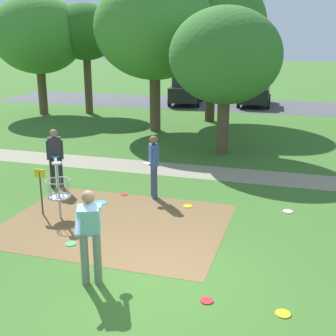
{
  "coord_description": "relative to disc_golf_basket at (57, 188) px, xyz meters",
  "views": [
    {
      "loc": [
        2.3,
        -6.56,
        4.17
      ],
      "look_at": [
        -0.82,
        3.74,
        1.0
      ],
      "focal_mm": 47.46,
      "sensor_mm": 36.0,
      "label": 1
    }
  ],
  "objects": [
    {
      "name": "tree_near_left",
      "position": [
        2.66,
        7.27,
        2.78
      ],
      "size": [
        4.0,
        4.0,
        5.25
      ],
      "color": "brown",
      "rests_on": "ground"
    },
    {
      "name": "frisbee_near_basket",
      "position": [
        4.16,
        -2.43,
        -0.74
      ],
      "size": [
        0.22,
        0.22,
        0.02
      ],
      "primitive_type": "cylinder",
      "color": "red",
      "rests_on": "ground"
    },
    {
      "name": "gravel_path",
      "position": [
        3.1,
        4.7,
        -0.75
      ],
      "size": [
        40.0,
        1.48,
        0.0
      ],
      "primitive_type": "cube",
      "color": "gray",
      "rests_on": "ground"
    },
    {
      "name": "player_waiting_left",
      "position": [
        1.75,
        2.01,
        0.21
      ],
      "size": [
        0.45,
        0.49,
        1.71
      ],
      "color": "#384260",
      "rests_on": "ground"
    },
    {
      "name": "player_throwing",
      "position": [
        -1.2,
        2.0,
        0.21
      ],
      "size": [
        0.49,
        0.45,
        1.71
      ],
      "color": "#232328",
      "rests_on": "ground"
    },
    {
      "name": "disc_golf_basket",
      "position": [
        0.0,
        0.0,
        0.0
      ],
      "size": [
        0.98,
        0.58,
        1.39
      ],
      "color": "#9E9EA3",
      "rests_on": "ground"
    },
    {
      "name": "player_foreground_watching",
      "position": [
        2.1,
        -2.45,
        0.23
      ],
      "size": [
        0.48,
        1.17,
        1.71
      ],
      "color": "slate",
      "rests_on": "ground"
    },
    {
      "name": "ground_plane",
      "position": [
        3.1,
        -2.17,
        -0.75
      ],
      "size": [
        160.0,
        160.0,
        0.0
      ],
      "primitive_type": "plane",
      "color": "#3D6B28"
    },
    {
      "name": "frisbee_scattered_a",
      "position": [
        0.89,
        1.97,
        -0.74
      ],
      "size": [
        0.21,
        0.21,
        0.02
      ],
      "primitive_type": "cylinder",
      "color": "red",
      "rests_on": "ground"
    },
    {
      "name": "frisbee_mid_grass",
      "position": [
        2.8,
        1.61,
        -0.74
      ],
      "size": [
        0.24,
        0.24,
        0.02
      ],
      "primitive_type": "cylinder",
      "color": "gold",
      "rests_on": "ground"
    },
    {
      "name": "tree_mid_left",
      "position": [
        0.84,
        13.72,
        4.1
      ],
      "size": [
        5.28,
        5.28,
        7.11
      ],
      "color": "#422D1E",
      "rests_on": "ground"
    },
    {
      "name": "parking_lot_strip",
      "position": [
        3.1,
        19.86,
        -0.75
      ],
      "size": [
        36.0,
        6.0,
        0.01
      ],
      "primitive_type": "cube",
      "color": "#4C4C51",
      "rests_on": "ground"
    },
    {
      "name": "frisbee_far_left",
      "position": [
        5.38,
        -2.44,
        -0.74
      ],
      "size": [
        0.24,
        0.24,
        0.02
      ],
      "primitive_type": "cylinder",
      "color": "gold",
      "rests_on": "ground"
    },
    {
      "name": "dirt_tee_pad",
      "position": [
        1.46,
        0.07,
        -0.75
      ],
      "size": [
        5.07,
        3.94,
        0.01
      ],
      "primitive_type": "cube",
      "color": "brown",
      "rests_on": "ground"
    },
    {
      "name": "frisbee_by_tee",
      "position": [
        0.99,
        -1.21,
        -0.74
      ],
      "size": [
        0.23,
        0.23,
        0.02
      ],
      "primitive_type": "cylinder",
      "color": "green",
      "rests_on": "ground"
    },
    {
      "name": "parked_car_center_left",
      "position": [
        2.43,
        20.09,
        0.17
      ],
      "size": [
        2.17,
        4.3,
        1.84
      ],
      "color": "black",
      "rests_on": "ground"
    },
    {
      "name": "tree_near_right",
      "position": [
        -1.09,
        10.62,
        3.82
      ],
      "size": [
        5.31,
        5.31,
        6.85
      ],
      "color": "brown",
      "rests_on": "ground"
    },
    {
      "name": "tree_far_center",
      "position": [
        -8.64,
        13.24,
        3.57
      ],
      "size": [
        4.96,
        4.96,
        6.45
      ],
      "color": "brown",
      "rests_on": "ground"
    },
    {
      "name": "tree_mid_center",
      "position": [
        -6.28,
        14.22,
        3.67
      ],
      "size": [
        3.57,
        3.57,
        5.99
      ],
      "color": "brown",
      "rests_on": "ground"
    },
    {
      "name": "frisbee_far_right",
      "position": [
        5.28,
        1.99,
        -0.74
      ],
      "size": [
        0.24,
        0.24,
        0.02
      ],
      "primitive_type": "cylinder",
      "color": "white",
      "rests_on": "ground"
    },
    {
      "name": "parked_car_leftmost",
      "position": [
        -1.89,
        19.42,
        0.17
      ],
      "size": [
        2.4,
        4.41,
        1.84
      ],
      "color": "black",
      "rests_on": "ground"
    }
  ]
}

